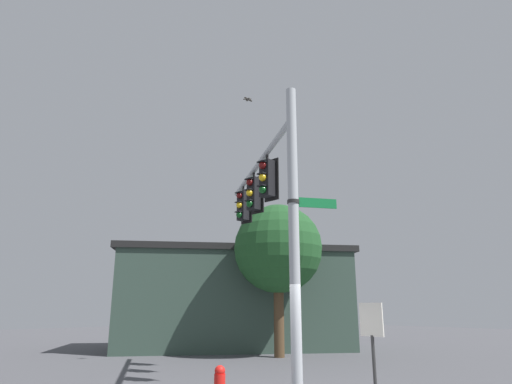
# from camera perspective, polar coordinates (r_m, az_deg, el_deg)

# --- Properties ---
(signal_pole) EXTENTS (0.23, 0.23, 7.08)m
(signal_pole) POSITION_cam_1_polar(r_m,az_deg,el_deg) (9.69, 4.97, -5.73)
(signal_pole) COLOR #ADB2B7
(signal_pole) RESTS_ON ground
(mast_arm) EXTENTS (6.22, 3.92, 0.16)m
(mast_arm) POSITION_cam_1_polar(r_m,az_deg,el_deg) (13.73, 0.16, 3.40)
(mast_arm) COLOR #ADB2B7
(traffic_light_nearest_pole) EXTENTS (0.54, 0.49, 1.31)m
(traffic_light_nearest_pole) POSITION_cam_1_polar(r_m,az_deg,el_deg) (12.30, 1.42, 1.79)
(traffic_light_nearest_pole) COLOR black
(traffic_light_mid_inner) EXTENTS (0.54, 0.49, 1.31)m
(traffic_light_mid_inner) POSITION_cam_1_polar(r_m,az_deg,el_deg) (13.94, -0.34, -0.21)
(traffic_light_mid_inner) COLOR black
(traffic_light_mid_outer) EXTENTS (0.54, 0.49, 1.31)m
(traffic_light_mid_outer) POSITION_cam_1_polar(r_m,az_deg,el_deg) (15.61, -1.73, -1.79)
(traffic_light_mid_outer) COLOR black
(street_name_sign) EXTENTS (0.69, 1.03, 0.22)m
(street_name_sign) POSITION_cam_1_polar(r_m,az_deg,el_deg) (9.93, 6.50, -1.37)
(street_name_sign) COLOR #147238
(bird_flying) EXTENTS (0.31, 0.38, 0.12)m
(bird_flying) POSITION_cam_1_polar(r_m,az_deg,el_deg) (17.49, -1.08, 11.97)
(bird_flying) COLOR #4C4742
(storefront_building) EXTENTS (11.45, 12.67, 4.92)m
(storefront_building) POSITION_cam_1_polar(r_m,az_deg,el_deg) (23.10, -2.95, -13.63)
(storefront_building) COLOR #33473D
(storefront_building) RESTS_ON ground
(tree_by_storefront) EXTENTS (3.88, 3.88, 6.48)m
(tree_by_storefront) POSITION_cam_1_polar(r_m,az_deg,el_deg) (19.48, 2.89, -7.43)
(tree_by_storefront) COLOR #4C3823
(tree_by_storefront) RESTS_ON ground
(historical_marker) EXTENTS (0.60, 0.08, 2.13)m
(historical_marker) POSITION_cam_1_polar(r_m,az_deg,el_deg) (10.96, 14.90, -17.56)
(historical_marker) COLOR #333333
(historical_marker) RESTS_ON ground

